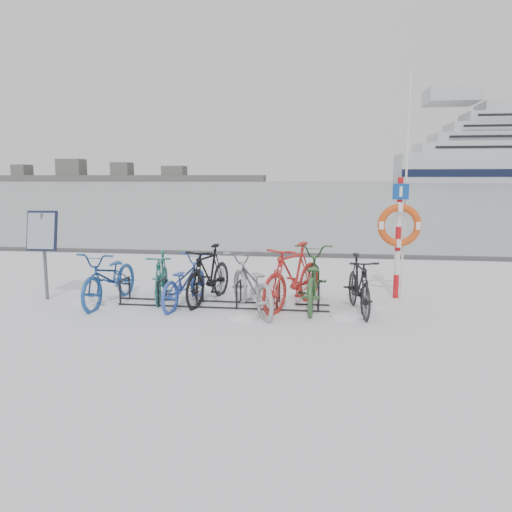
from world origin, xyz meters
name	(u,v)px	position (x,y,z in m)	size (l,w,h in m)	color
ground	(219,305)	(0.00, 0.00, 0.00)	(900.00, 900.00, 0.00)	white
ice_sheet	(319,185)	(0.00, 155.00, 0.01)	(400.00, 298.00, 0.02)	#98A5AC
quay_edge	(260,254)	(0.00, 5.90, 0.05)	(400.00, 0.25, 0.10)	#3F3F42
bike_rack	(219,296)	(0.00, 0.00, 0.18)	(4.00, 0.48, 0.46)	black
info_board	(42,236)	(-3.37, -0.01, 1.23)	(0.58, 0.26, 1.70)	#595B5E
lifebuoy_station	(399,226)	(3.28, 0.97, 1.42)	(0.81, 0.23, 4.22)	red
shoreline	(102,176)	(-122.02, 260.00, 2.79)	(180.00, 12.00, 9.50)	#505050
bike_0	(110,275)	(-2.04, -0.06, 0.52)	(0.69, 1.98, 1.04)	navy
bike_1	(161,275)	(-1.19, 0.32, 0.48)	(0.45, 1.59, 0.95)	#1D5F58
bike_2	(184,280)	(-0.65, -0.03, 0.47)	(0.62, 1.79, 0.94)	#2A49AC
bike_3	(209,273)	(-0.25, 0.26, 0.55)	(0.52, 1.84, 1.10)	black
bike_4	(251,282)	(0.62, -0.28, 0.51)	(0.68, 1.96, 1.03)	#999AA0
bike_5	(293,274)	(1.34, 0.09, 0.60)	(0.56, 1.99, 1.20)	red
bike_6	(312,276)	(1.67, 0.23, 0.54)	(0.72, 2.08, 1.09)	#31592F
bike_7	(359,283)	(2.49, -0.08, 0.52)	(0.48, 1.72, 1.03)	black
snow_drifts	(238,308)	(0.37, -0.16, 0.00)	(5.90, 1.92, 0.20)	white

